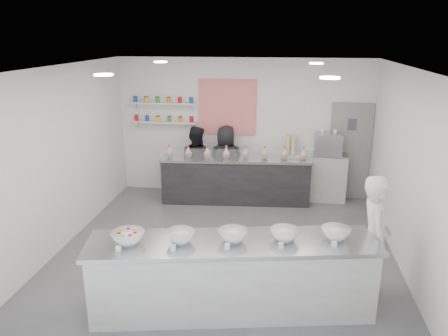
{
  "coord_description": "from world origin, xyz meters",
  "views": [
    {
      "loc": [
        0.89,
        -6.35,
        3.48
      ],
      "look_at": [
        -0.06,
        0.4,
        1.37
      ],
      "focal_mm": 35.0,
      "sensor_mm": 36.0,
      "label": 1
    }
  ],
  "objects_px": {
    "espresso_ledge": "(313,177)",
    "woman_prep": "(374,238)",
    "back_bar": "(236,180)",
    "staff_left": "(196,162)",
    "staff_right": "(226,162)",
    "espresso_machine": "(328,144)",
    "prep_counter": "(232,276)"
  },
  "relations": [
    {
      "from": "espresso_machine",
      "to": "staff_left",
      "type": "xyz_separation_m",
      "value": [
        -2.81,
        -0.14,
        -0.46
      ]
    },
    {
      "from": "back_bar",
      "to": "espresso_machine",
      "type": "bearing_deg",
      "value": 7.25
    },
    {
      "from": "espresso_machine",
      "to": "staff_right",
      "type": "height_order",
      "value": "staff_right"
    },
    {
      "from": "prep_counter",
      "to": "espresso_machine",
      "type": "relative_size",
      "value": 6.43
    },
    {
      "from": "woman_prep",
      "to": "prep_counter",
      "type": "bearing_deg",
      "value": 109.48
    },
    {
      "from": "espresso_ledge",
      "to": "staff_left",
      "type": "xyz_separation_m",
      "value": [
        -2.54,
        -0.14,
        0.27
      ]
    },
    {
      "from": "back_bar",
      "to": "staff_left",
      "type": "bearing_deg",
      "value": 160.2
    },
    {
      "from": "espresso_machine",
      "to": "staff_left",
      "type": "height_order",
      "value": "staff_left"
    },
    {
      "from": "espresso_ledge",
      "to": "espresso_machine",
      "type": "height_order",
      "value": "espresso_machine"
    },
    {
      "from": "back_bar",
      "to": "espresso_machine",
      "type": "relative_size",
      "value": 5.54
    },
    {
      "from": "staff_left",
      "to": "staff_right",
      "type": "distance_m",
      "value": 0.66
    },
    {
      "from": "staff_left",
      "to": "espresso_machine",
      "type": "bearing_deg",
      "value": -157.53
    },
    {
      "from": "espresso_ledge",
      "to": "back_bar",
      "type": "bearing_deg",
      "value": -166.58
    },
    {
      "from": "espresso_ledge",
      "to": "staff_left",
      "type": "relative_size",
      "value": 0.88
    },
    {
      "from": "prep_counter",
      "to": "espresso_ledge",
      "type": "height_order",
      "value": "espresso_ledge"
    },
    {
      "from": "staff_left",
      "to": "staff_right",
      "type": "height_order",
      "value": "staff_right"
    },
    {
      "from": "back_bar",
      "to": "staff_right",
      "type": "bearing_deg",
      "value": 129.73
    },
    {
      "from": "prep_counter",
      "to": "woman_prep",
      "type": "distance_m",
      "value": 1.96
    },
    {
      "from": "espresso_ledge",
      "to": "staff_left",
      "type": "bearing_deg",
      "value": -176.82
    },
    {
      "from": "prep_counter",
      "to": "woman_prep",
      "type": "height_order",
      "value": "woman_prep"
    },
    {
      "from": "back_bar",
      "to": "espresso_ledge",
      "type": "distance_m",
      "value": 1.69
    },
    {
      "from": "staff_right",
      "to": "staff_left",
      "type": "bearing_deg",
      "value": -4.6
    },
    {
      "from": "back_bar",
      "to": "woman_prep",
      "type": "xyz_separation_m",
      "value": [
        2.23,
        -3.23,
        0.39
      ]
    },
    {
      "from": "espresso_ledge",
      "to": "woman_prep",
      "type": "bearing_deg",
      "value": -80.72
    },
    {
      "from": "woman_prep",
      "to": "staff_right",
      "type": "relative_size",
      "value": 1.08
    },
    {
      "from": "staff_left",
      "to": "staff_right",
      "type": "bearing_deg",
      "value": -160.4
    },
    {
      "from": "back_bar",
      "to": "espresso_machine",
      "type": "distance_m",
      "value": 2.09
    },
    {
      "from": "espresso_ledge",
      "to": "staff_right",
      "type": "xyz_separation_m",
      "value": [
        -1.88,
        -0.14,
        0.29
      ]
    },
    {
      "from": "back_bar",
      "to": "espresso_ledge",
      "type": "bearing_deg",
      "value": 9.08
    },
    {
      "from": "back_bar",
      "to": "staff_left",
      "type": "distance_m",
      "value": 0.99
    },
    {
      "from": "espresso_ledge",
      "to": "staff_left",
      "type": "height_order",
      "value": "staff_left"
    },
    {
      "from": "woman_prep",
      "to": "staff_left",
      "type": "distance_m",
      "value": 4.68
    }
  ]
}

